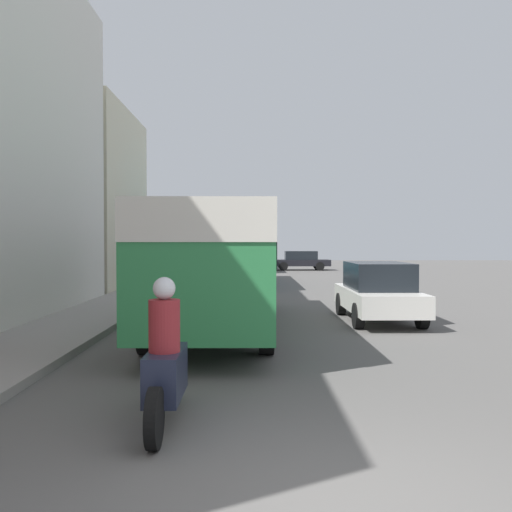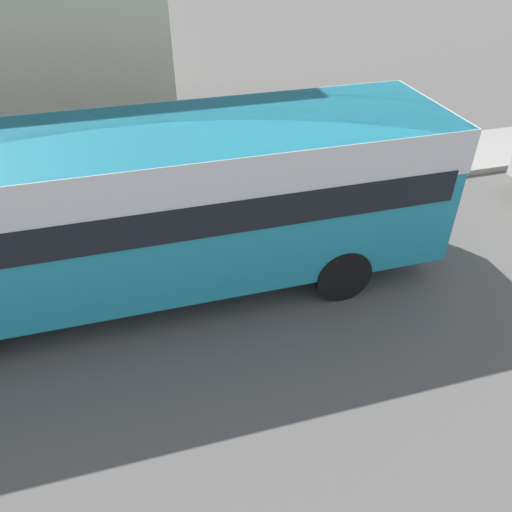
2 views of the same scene
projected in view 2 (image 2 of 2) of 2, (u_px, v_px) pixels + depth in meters
The scene contains 1 object.
bus_following at pixel (139, 194), 7.98m from camera, with size 2.58×10.26×2.94m.
Camera 2 is at (5.52, 24.27, 5.83)m, focal length 35.00 mm.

